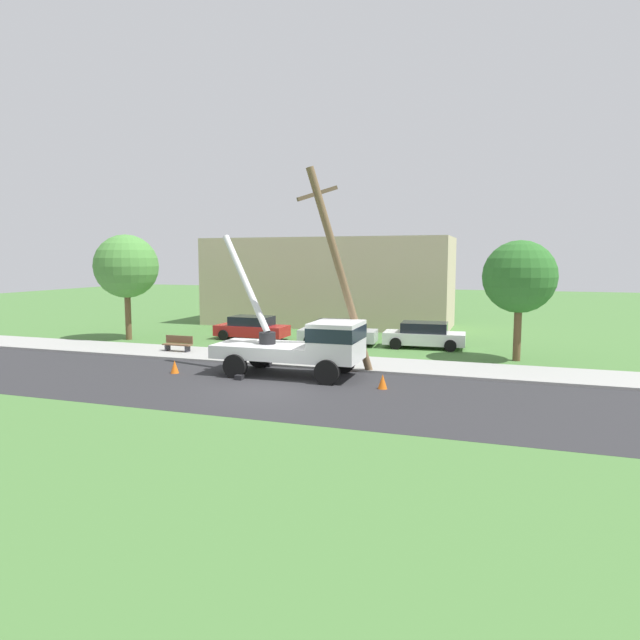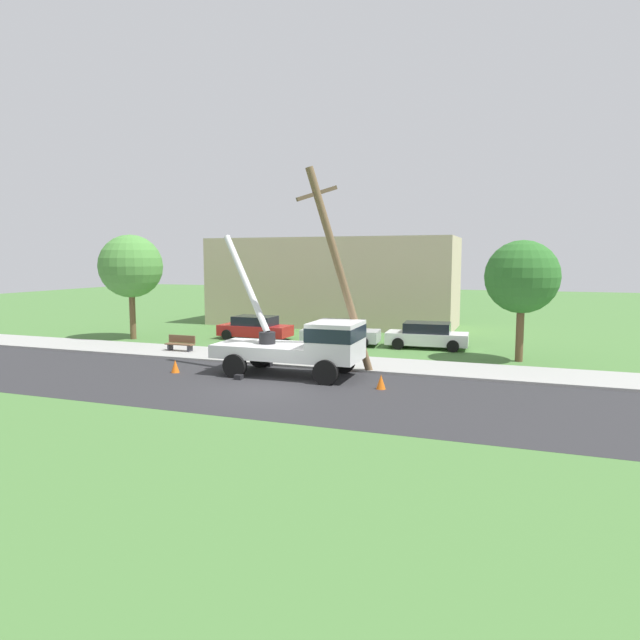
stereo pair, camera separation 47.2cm
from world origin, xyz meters
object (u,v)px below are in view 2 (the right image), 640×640
object	(u,v)px
utility_truck	(306,343)
roadside_tree_near	(522,277)
traffic_cone_behind	(175,366)
parked_sedan_white	(427,335)
parked_sedan_silver	(341,332)
roadside_tree_far	(131,267)
traffic_cone_ahead	(381,382)
parked_sedan_red	(255,328)
leaning_utility_pole	(340,270)
park_bench	(181,344)
traffic_cone_curbside	(344,366)

from	to	relation	value
utility_truck	roadside_tree_near	distance (m)	10.99
utility_truck	traffic_cone_behind	bearing A→B (deg)	-167.98
parked_sedan_white	roadside_tree_near	world-z (taller)	roadside_tree_near
utility_truck	parked_sedan_white	world-z (taller)	utility_truck
utility_truck	parked_sedan_silver	size ratio (longest dim) A/B	1.49
utility_truck	roadside_tree_far	bearing A→B (deg)	154.72
traffic_cone_ahead	parked_sedan_red	distance (m)	14.51
parked_sedan_white	utility_truck	bearing A→B (deg)	-111.52
leaning_utility_pole	parked_sedan_white	xyz separation A→B (m)	(2.42, 8.26, -3.72)
parked_sedan_red	roadside_tree_far	distance (m)	8.38
park_bench	roadside_tree_near	size ratio (longest dim) A/B	0.28
utility_truck	traffic_cone_ahead	distance (m)	3.83
utility_truck	roadside_tree_far	distance (m)	15.73
traffic_cone_ahead	roadside_tree_far	distance (m)	19.52
traffic_cone_behind	roadside_tree_near	bearing A→B (deg)	29.27
roadside_tree_near	roadside_tree_far	world-z (taller)	roadside_tree_far
traffic_cone_behind	park_bench	world-z (taller)	park_bench
leaning_utility_pole	park_bench	distance (m)	10.63
parked_sedan_white	traffic_cone_ahead	bearing A→B (deg)	-90.66
park_bench	roadside_tree_near	distance (m)	17.43
traffic_cone_behind	parked_sedan_white	world-z (taller)	parked_sedan_white
traffic_cone_curbside	roadside_tree_far	size ratio (longest dim) A/B	0.09
parked_sedan_red	park_bench	size ratio (longest dim) A/B	2.77
parked_sedan_silver	roadside_tree_far	bearing A→B (deg)	-170.58
parked_sedan_red	parked_sedan_white	size ratio (longest dim) A/B	0.99
traffic_cone_behind	roadside_tree_near	xyz separation A→B (m)	(13.98, 7.84, 3.75)
traffic_cone_behind	parked_sedan_white	xyz separation A→B (m)	(9.21, 10.29, 0.43)
parked_sedan_white	traffic_cone_behind	bearing A→B (deg)	-131.83
leaning_utility_pole	roadside_tree_far	bearing A→B (deg)	159.14
roadside_tree_near	parked_sedan_red	bearing A→B (deg)	171.12
traffic_cone_behind	traffic_cone_curbside	xyz separation A→B (m)	(6.84, 2.49, 0.00)
roadside_tree_near	traffic_cone_ahead	bearing A→B (deg)	-122.08
utility_truck	parked_sedan_red	bearing A→B (deg)	127.23
utility_truck	roadside_tree_near	size ratio (longest dim) A/B	1.17
traffic_cone_ahead	roadside_tree_far	bearing A→B (deg)	155.99
leaning_utility_pole	parked_sedan_silver	distance (m)	9.04
traffic_cone_ahead	park_bench	world-z (taller)	park_bench
traffic_cone_ahead	parked_sedan_red	size ratio (longest dim) A/B	0.13
utility_truck	parked_sedan_silver	xyz separation A→B (m)	(-1.27, 8.70, -0.70)
traffic_cone_behind	park_bench	xyz separation A→B (m)	(-2.75, 4.52, 0.18)
parked_sedan_white	roadside_tree_near	bearing A→B (deg)	-27.15
leaning_utility_pole	parked_sedan_silver	size ratio (longest dim) A/B	1.90
parked_sedan_silver	roadside_tree_far	world-z (taller)	roadside_tree_far
park_bench	roadside_tree_near	xyz separation A→B (m)	(16.73, 3.31, 3.57)
traffic_cone_ahead	utility_truck	bearing A→B (deg)	161.35
leaning_utility_pole	traffic_cone_ahead	size ratio (longest dim) A/B	15.45
parked_sedan_white	parked_sedan_red	bearing A→B (deg)	-179.61
traffic_cone_ahead	parked_sedan_white	size ratio (longest dim) A/B	0.12
leaning_utility_pole	roadside_tree_near	bearing A→B (deg)	38.92
traffic_cone_ahead	parked_sedan_silver	size ratio (longest dim) A/B	0.12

